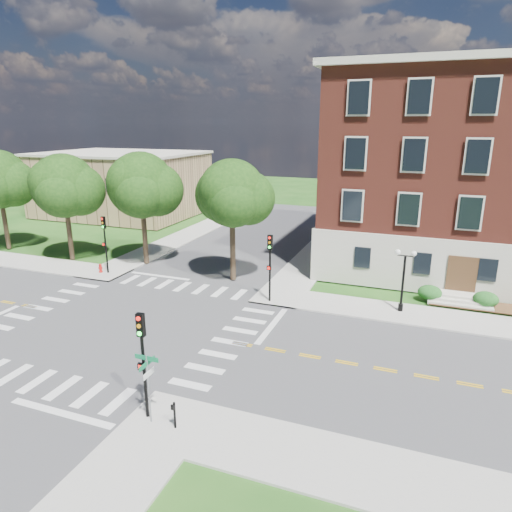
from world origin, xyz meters
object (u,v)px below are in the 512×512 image
(traffic_signal_se, at_px, (143,352))
(fire_hydrant, at_px, (101,268))
(traffic_signal_ne, at_px, (270,259))
(traffic_signal_nw, at_px, (105,237))
(street_sign_pole, at_px, (148,376))
(push_button_post, at_px, (174,414))
(twin_lamp_west, at_px, (403,277))

(traffic_signal_se, distance_m, fire_hydrant, 21.53)
(traffic_signal_ne, xyz_separation_m, fire_hydrant, (-15.42, 1.01, -2.72))
(traffic_signal_se, height_order, traffic_signal_ne, same)
(traffic_signal_nw, height_order, street_sign_pole, traffic_signal_nw)
(fire_hydrant, bearing_deg, push_button_post, -43.82)
(traffic_signal_ne, xyz_separation_m, street_sign_pole, (-0.27, -14.62, -0.88))
(traffic_signal_ne, height_order, street_sign_pole, traffic_signal_ne)
(traffic_signal_se, relative_size, street_sign_pole, 1.55)
(street_sign_pole, bearing_deg, traffic_signal_se, 145.74)
(twin_lamp_west, height_order, fire_hydrant, twin_lamp_west)
(traffic_signal_ne, distance_m, fire_hydrant, 15.70)
(traffic_signal_ne, xyz_separation_m, twin_lamp_west, (8.81, 1.43, -0.66))
(traffic_signal_nw, bearing_deg, traffic_signal_ne, -4.52)
(street_sign_pole, bearing_deg, traffic_signal_ne, 88.96)
(push_button_post, bearing_deg, traffic_signal_ne, 93.48)
(street_sign_pole, height_order, fire_hydrant, street_sign_pole)
(traffic_signal_se, xyz_separation_m, street_sign_pole, (0.36, -0.24, -0.88))
(push_button_post, xyz_separation_m, fire_hydrant, (-16.31, 15.65, -0.33))
(traffic_signal_ne, relative_size, fire_hydrant, 6.40)
(fire_hydrant, bearing_deg, street_sign_pole, -45.89)
(traffic_signal_se, relative_size, traffic_signal_ne, 1.00)
(traffic_signal_se, bearing_deg, street_sign_pole, -34.26)
(traffic_signal_se, xyz_separation_m, traffic_signal_ne, (0.62, 14.38, 0.00))
(traffic_signal_nw, height_order, fire_hydrant, traffic_signal_nw)
(traffic_signal_se, distance_m, push_button_post, 2.84)
(traffic_signal_se, height_order, traffic_signal_nw, same)
(twin_lamp_west, distance_m, push_button_post, 18.00)
(twin_lamp_west, bearing_deg, traffic_signal_ne, -170.77)
(traffic_signal_ne, bearing_deg, traffic_signal_nw, 175.48)
(street_sign_pole, relative_size, fire_hydrant, 4.13)
(push_button_post, bearing_deg, street_sign_pole, 179.08)
(traffic_signal_nw, distance_m, twin_lamp_west, 23.63)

